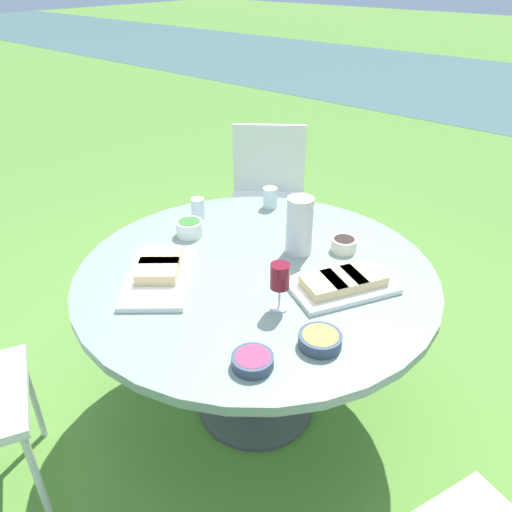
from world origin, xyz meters
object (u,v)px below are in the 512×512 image
object	(u,v)px
chair_far_back	(268,189)
wine_glass	(280,278)
water_pitcher	(300,226)
dining_table	(256,291)

from	to	relation	value
chair_far_back	wine_glass	distance (m)	1.50
wine_glass	chair_far_back	bearing A→B (deg)	130.66
chair_far_back	water_pitcher	world-z (taller)	water_pitcher
dining_table	wine_glass	distance (m)	0.33
dining_table	chair_far_back	distance (m)	1.23
dining_table	chair_far_back	size ratio (longest dim) A/B	1.53
water_pitcher	wine_glass	world-z (taller)	water_pitcher
dining_table	chair_far_back	bearing A→B (deg)	127.10
water_pitcher	dining_table	bearing A→B (deg)	-101.19
dining_table	wine_glass	xyz separation A→B (m)	(0.22, -0.13, 0.22)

